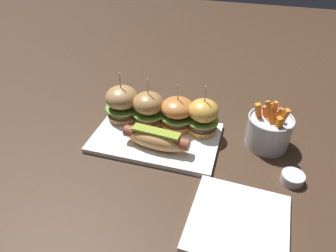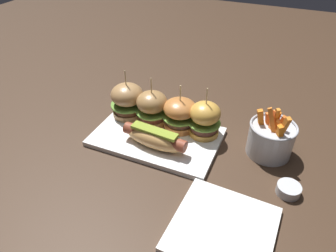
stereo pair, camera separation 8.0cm
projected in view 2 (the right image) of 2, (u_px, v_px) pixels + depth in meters
The scene contains 10 objects.
ground_plane at pixel (157, 139), 0.85m from camera, with size 3.00×3.00×0.00m, color #382619.
platter_main at pixel (157, 137), 0.84m from camera, with size 0.34×0.21×0.01m, color white.
hot_dog at pixel (155, 138), 0.78m from camera, with size 0.18×0.07×0.05m.
slider_far_left at pixel (127, 100), 0.89m from camera, with size 0.10×0.10×0.15m.
slider_center_left at pixel (152, 107), 0.86m from camera, with size 0.09×0.09×0.14m.
slider_center_right at pixel (180, 114), 0.84m from camera, with size 0.10×0.10×0.13m.
slider_far_right at pixel (205, 119), 0.81m from camera, with size 0.09×0.09×0.14m.
fries_bucket at pixel (271, 138), 0.77m from camera, with size 0.12×0.12×0.14m.
sauce_ramekin at pixel (289, 189), 0.68m from camera, with size 0.05×0.05×0.02m.
side_plate at pixel (223, 229), 0.61m from camera, with size 0.20×0.20×0.01m, color white.
Camera 2 is at (0.29, -0.59, 0.53)m, focal length 32.52 mm.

